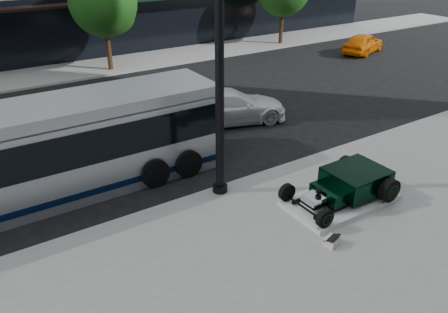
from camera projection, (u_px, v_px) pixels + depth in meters
ground at (208, 159)px, 15.92m from camera, size 120.00×120.00×0.00m
sidewalk_far at (90, 69)px, 26.39m from camera, size 70.00×4.00×0.12m
street_trees at (106, 5)px, 24.57m from camera, size 29.80×3.80×5.70m
display_plinth at (340, 200)px, 13.07m from camera, size 3.40×1.80×0.15m
hot_rod at (350, 182)px, 13.01m from camera, size 3.22×2.00×0.81m
info_plaque at (331, 241)px, 11.24m from camera, size 0.47×0.40×0.31m
lamppost at (219, 69)px, 11.91m from camera, size 0.46×0.46×8.43m
transit_bus at (29, 155)px, 12.86m from camera, size 12.12×2.88×2.92m
white_sedan at (230, 106)px, 18.73m from camera, size 5.32×3.32×1.44m
yellow_taxi at (363, 43)px, 29.85m from camera, size 4.28×2.80×1.35m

